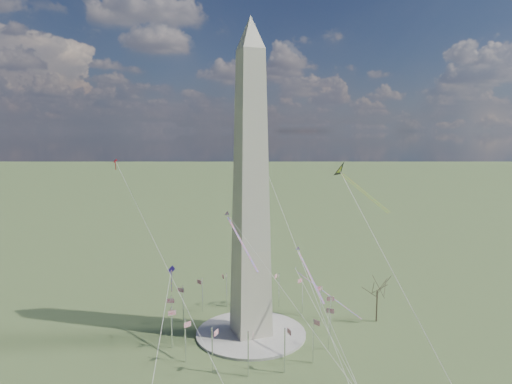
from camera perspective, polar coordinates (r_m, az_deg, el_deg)
name	(u,v)px	position (r m, az deg, el deg)	size (l,w,h in m)	color
ground	(251,334)	(156.90, -0.63, -17.36)	(2000.00, 2000.00, 0.00)	#3E562B
plaza	(251,333)	(156.73, -0.63, -17.23)	(36.00, 36.00, 0.80)	#B0AEA1
washington_monument	(251,190)	(143.40, -0.66, 0.29)	(15.56, 15.56, 100.00)	#BEAF9F
flagpole_ring	(251,313)	(153.97, -0.64, -14.90)	(54.40, 54.40, 13.00)	white
tree_near	(377,289)	(167.45, 14.94, -11.59)	(9.52, 9.52, 16.66)	#4E3E2F
kite_delta_black	(342,173)	(162.32, 10.75, 2.37)	(15.54, 19.14, 16.69)	black
kite_diamond_purple	(171,273)	(144.90, -10.53, -9.89)	(1.93, 2.85, 8.64)	navy
kite_streamer_left	(307,268)	(143.61, 6.37, -9.44)	(1.75, 18.60, 12.77)	#FF5128
kite_streamer_mid	(237,234)	(135.20, -2.37, -5.23)	(3.69, 20.41, 14.03)	#FF5128
kite_streamer_right	(317,286)	(167.33, 7.64, -11.53)	(19.48, 17.22, 16.89)	#FF5128
kite_small_red	(115,162)	(171.68, -17.17, 3.59)	(1.23, 1.53, 4.01)	red
kite_small_white	(256,144)	(184.31, -0.02, 6.03)	(1.50, 2.14, 4.45)	white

